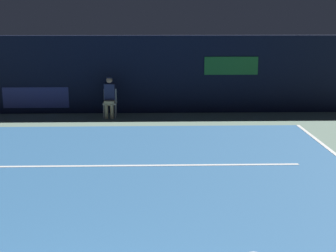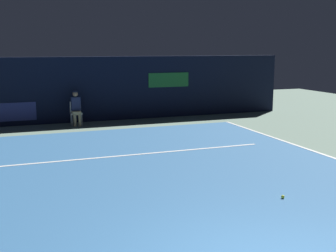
{
  "view_description": "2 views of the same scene",
  "coord_description": "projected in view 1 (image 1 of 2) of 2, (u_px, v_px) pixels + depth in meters",
  "views": [
    {
      "loc": [
        0.93,
        -3.2,
        3.29
      ],
      "look_at": [
        1.2,
        6.72,
        1.0
      ],
      "focal_mm": 52.16,
      "sensor_mm": 36.0,
      "label": 1
    },
    {
      "loc": [
        -2.94,
        -4.28,
        2.99
      ],
      "look_at": [
        0.66,
        5.47,
        1.09
      ],
      "focal_mm": 46.53,
      "sensor_mm": 36.0,
      "label": 2
    }
  ],
  "objects": [
    {
      "name": "back_wall",
      "position": [
        127.0,
        75.0,
        16.43
      ],
      "size": [
        17.49,
        0.33,
        2.6
      ],
      "color": "black",
      "rests_on": "ground"
    },
    {
      "name": "ground_plane",
      "position": [
        103.0,
        202.0,
        8.72
      ],
      "size": [
        33.71,
        33.71,
        0.0
      ],
      "primitive_type": "plane",
      "color": "slate"
    },
    {
      "name": "line_judge_on_chair",
      "position": [
        110.0,
        96.0,
        15.77
      ],
      "size": [
        0.45,
        0.53,
        1.32
      ],
      "color": "white",
      "rests_on": "ground"
    },
    {
      "name": "court_surface",
      "position": [
        103.0,
        202.0,
        8.72
      ],
      "size": [
        10.6,
        12.04,
        0.01
      ],
      "primitive_type": "cube",
      "color": "#336699",
      "rests_on": "ground"
    },
    {
      "name": "line_service",
      "position": [
        113.0,
        166.0,
        10.77
      ],
      "size": [
        8.27,
        0.1,
        0.01
      ],
      "primitive_type": "cube",
      "color": "white",
      "rests_on": "court_surface"
    }
  ]
}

